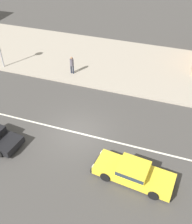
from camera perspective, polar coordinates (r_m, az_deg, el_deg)
ground_plane at (r=18.22m, az=-4.20°, el=-4.50°), size 160.00×160.00×0.00m
lane_centre_stripe at (r=18.22m, az=-4.20°, el=-4.49°), size 50.40×0.14×0.01m
kerb_strip at (r=26.32m, az=4.67°, el=10.67°), size 68.00×10.00×0.15m
sedan_yellow_2 at (r=15.36m, az=8.09°, el=-12.82°), size 4.77×2.13×1.06m
pedestrian_mid_kerb at (r=23.96m, az=-5.28°, el=10.40°), size 0.34×0.34×1.64m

